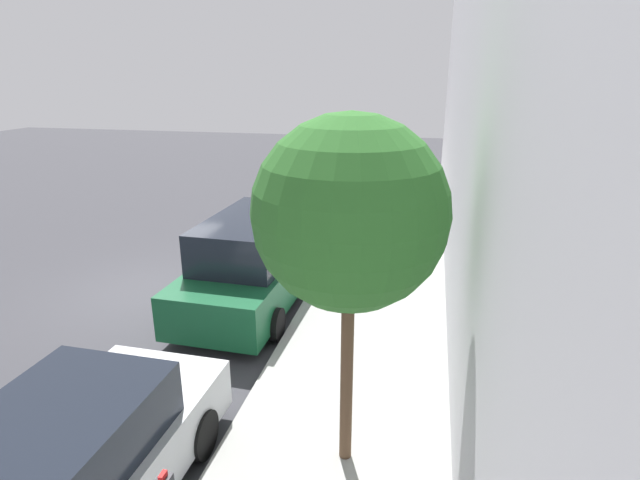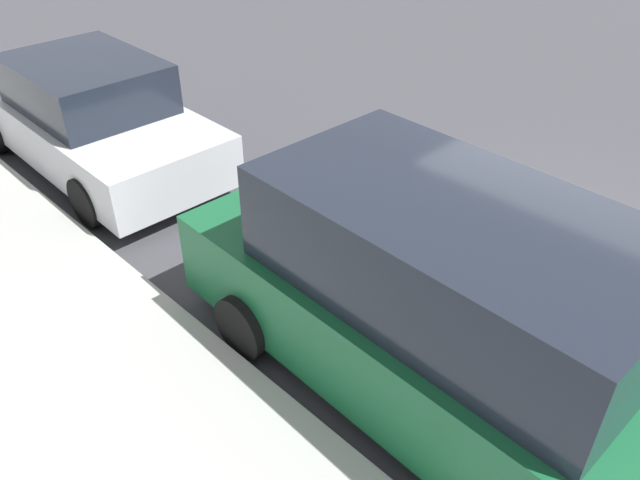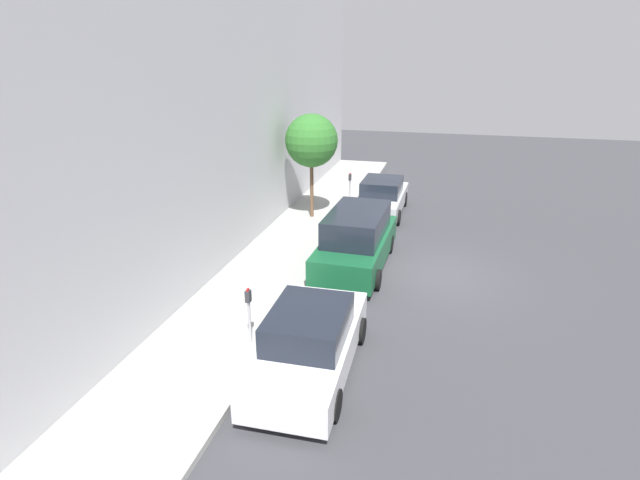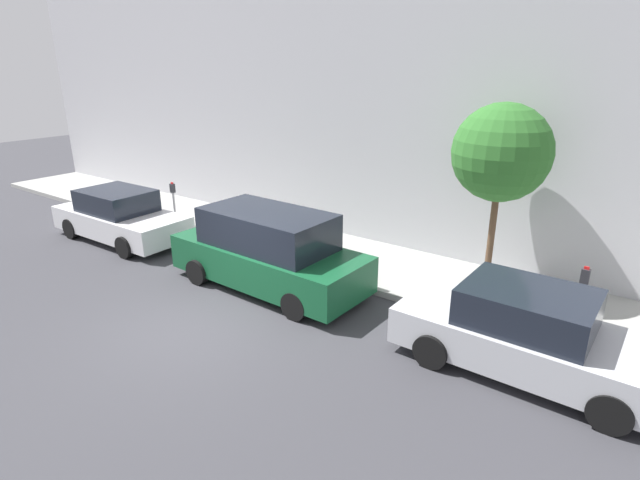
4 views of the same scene
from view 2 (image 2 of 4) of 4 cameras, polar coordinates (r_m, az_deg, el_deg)
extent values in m
plane|color=#38383D|center=(7.48, 21.14, -2.30)|extent=(60.00, 60.00, 0.00)
cube|color=#B7BABF|center=(9.39, -20.06, 9.65)|extent=(1.86, 4.52, 0.68)
cube|color=black|center=(9.06, -20.60, 13.24)|extent=(1.61, 2.12, 0.64)
cylinder|color=black|center=(8.73, -10.58, 7.57)|extent=(0.22, 0.64, 0.64)
cylinder|color=black|center=(8.04, -20.40, 3.34)|extent=(0.22, 0.64, 0.64)
cylinder|color=black|center=(10.98, -19.30, 11.99)|extent=(0.22, 0.64, 0.64)
cube|color=#14512D|center=(5.33, 11.07, -8.32)|extent=(2.03, 4.95, 0.84)
cube|color=black|center=(4.80, 12.16, -0.96)|extent=(1.75, 3.14, 0.84)
cylinder|color=black|center=(6.79, 4.94, -0.54)|extent=(0.22, 0.62, 0.62)
cylinder|color=black|center=(5.82, -6.92, -7.74)|extent=(0.22, 0.62, 0.62)
camera|label=1|loc=(11.36, -51.91, 25.91)|focal=28.00mm
camera|label=3|loc=(14.37, 111.96, -3.38)|focal=28.00mm
camera|label=4|loc=(14.96, 7.66, 37.95)|focal=28.00mm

